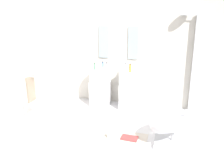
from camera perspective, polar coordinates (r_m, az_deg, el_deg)
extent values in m
cube|color=silver|center=(3.82, -4.61, -16.13)|extent=(4.80, 3.60, 0.04)
cube|color=beige|center=(4.90, 1.86, 7.25)|extent=(4.80, 0.10, 2.60)
cube|color=white|center=(4.90, -3.18, -4.87)|extent=(0.40, 0.40, 0.59)
cylinder|color=white|center=(4.77, -3.25, 0.11)|extent=(0.49, 0.49, 0.29)
cylinder|color=#B7BABF|center=(4.85, -2.76, 2.73)|extent=(0.02, 0.02, 0.10)
cube|color=white|center=(4.73, 4.77, -5.63)|extent=(0.40, 0.40, 0.59)
cylinder|color=white|center=(4.60, 4.89, -0.48)|extent=(0.49, 0.49, 0.29)
cylinder|color=#B7BABF|center=(4.68, 5.26, 2.24)|extent=(0.02, 0.02, 0.10)
cube|color=#8C9EA8|center=(4.91, -2.27, 8.92)|extent=(0.22, 0.03, 0.72)
cube|color=#8C9EA8|center=(4.74, 5.75, 8.65)|extent=(0.22, 0.03, 0.72)
cube|color=#B7BABF|center=(4.71, 21.67, 2.50)|extent=(0.14, 0.08, 2.05)
cylinder|color=#B7BABF|center=(4.59, 20.99, 14.95)|extent=(0.30, 0.02, 0.02)
cylinder|color=#B7BABF|center=(4.55, 19.08, 15.12)|extent=(0.24, 0.24, 0.02)
cube|color=#B7BABF|center=(3.69, 15.97, -17.00)|extent=(0.56, 0.50, 0.06)
cylinder|color=#B7BABF|center=(3.61, 16.17, -14.70)|extent=(0.05, 0.05, 0.34)
torus|color=silver|center=(3.52, 16.41, -11.85)|extent=(1.07, 1.07, 0.49)
cylinder|color=#B7BABF|center=(4.50, -22.74, -5.44)|extent=(0.03, 0.03, 0.95)
cylinder|color=#B7BABF|center=(4.27, -21.41, -0.38)|extent=(0.36, 0.02, 0.02)
cube|color=gray|center=(4.34, -21.10, -3.56)|extent=(0.04, 0.22, 0.50)
cube|color=beige|center=(3.58, -0.64, -17.97)|extent=(1.15, 0.88, 0.01)
cube|color=#B73838|center=(3.70, 4.71, -16.61)|extent=(0.28, 0.19, 0.02)
cylinder|color=white|center=(3.68, -0.71, -16.01)|extent=(0.08, 0.08, 0.10)
cylinder|color=#59996B|center=(4.61, -4.73, 2.28)|extent=(0.04, 0.04, 0.14)
cylinder|color=black|center=(4.59, -4.75, 3.24)|extent=(0.02, 0.02, 0.02)
cylinder|color=#C68C38|center=(4.39, 4.94, 1.81)|extent=(0.05, 0.05, 0.16)
cylinder|color=black|center=(4.37, 4.97, 2.98)|extent=(0.03, 0.03, 0.02)
cylinder|color=#4C72B7|center=(4.86, -2.55, 2.81)|extent=(0.05, 0.05, 0.11)
cylinder|color=black|center=(4.85, -2.56, 3.54)|extent=(0.03, 0.03, 0.02)
cylinder|color=white|center=(4.67, 3.71, 2.35)|extent=(0.04, 0.04, 0.12)
cylinder|color=black|center=(4.65, 3.72, 3.18)|extent=(0.02, 0.02, 0.02)
cylinder|color=#99999E|center=(4.75, -1.42, 2.56)|extent=(0.06, 0.06, 0.11)
cylinder|color=black|center=(4.74, -1.42, 3.34)|extent=(0.03, 0.03, 0.02)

